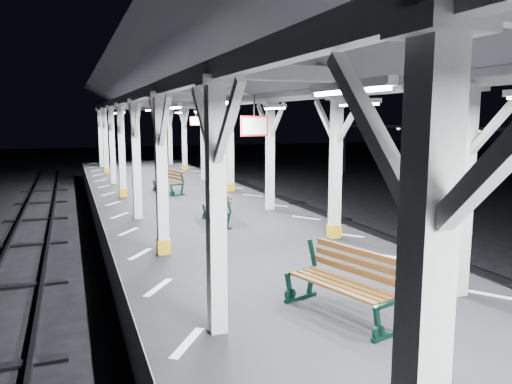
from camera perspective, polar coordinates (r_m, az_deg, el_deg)
ground at (r=9.65m, az=4.06°, el=-14.77°), size 120.00×120.00×0.00m
platform at (r=9.46m, az=4.09°, el=-11.99°), size 6.00×50.00×1.00m
hazard_stripes_left at (r=8.62m, az=-11.12°, el=-10.66°), size 1.00×48.00×0.01m
hazard_stripes_right at (r=10.52m, az=16.45°, el=-7.32°), size 1.00×48.00×0.01m
track_right at (r=12.44m, az=25.84°, el=-9.83°), size 2.20×60.00×0.16m
canopy at (r=8.89m, az=4.42°, el=13.31°), size 5.40×49.00×4.65m
bench_near at (r=7.32m, az=10.28°, el=-9.95°), size 1.11×1.87×0.96m
bench_mid at (r=13.30m, az=-4.23°, el=-1.79°), size 0.73×1.58×0.83m
bench_far at (r=18.94m, az=-9.77°, el=1.24°), size 0.96×1.68×0.86m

